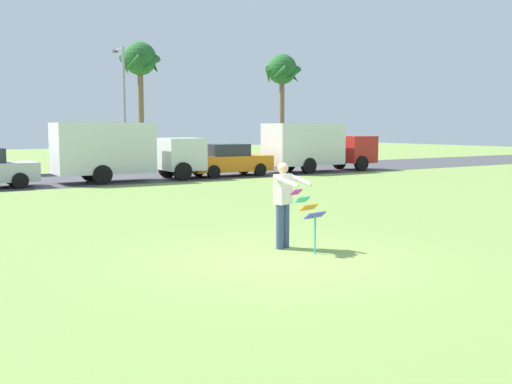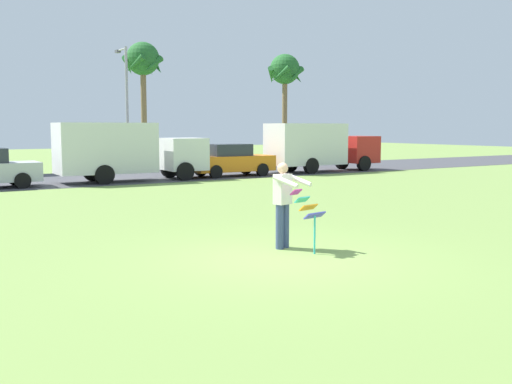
{
  "view_description": "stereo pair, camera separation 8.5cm",
  "coord_description": "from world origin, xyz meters",
  "px_view_note": "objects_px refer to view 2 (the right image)",
  "views": [
    {
      "loc": [
        -6.25,
        -8.84,
        2.44
      ],
      "look_at": [
        0.53,
        1.78,
        1.05
      ],
      "focal_mm": 41.58,
      "sensor_mm": 36.0,
      "label": 1
    },
    {
      "loc": [
        -6.18,
        -8.88,
        2.44
      ],
      "look_at": [
        0.53,
        1.78,
        1.05
      ],
      "focal_mm": 41.58,
      "sensor_mm": 36.0,
      "label": 2
    }
  ],
  "objects_px": {
    "palm_tree_centre_far": "(143,64)",
    "streetlight_pole": "(126,100)",
    "parked_truck_red_cab": "(318,146)",
    "parked_car_orange": "(231,161)",
    "kite_held": "(308,210)",
    "person_kite_flyer": "(283,202)",
    "parked_truck_white_box": "(124,150)",
    "palm_tree_far_left": "(285,73)"
  },
  "relations": [
    {
      "from": "parked_car_orange",
      "to": "palm_tree_centre_far",
      "type": "relative_size",
      "value": 0.54
    },
    {
      "from": "kite_held",
      "to": "parked_truck_red_cab",
      "type": "distance_m",
      "value": 21.07
    },
    {
      "from": "parked_car_orange",
      "to": "palm_tree_far_left",
      "type": "height_order",
      "value": "palm_tree_far_left"
    },
    {
      "from": "parked_truck_red_cab",
      "to": "palm_tree_centre_far",
      "type": "bearing_deg",
      "value": 118.16
    },
    {
      "from": "parked_truck_white_box",
      "to": "parked_truck_red_cab",
      "type": "bearing_deg",
      "value": 0.01
    },
    {
      "from": "parked_truck_red_cab",
      "to": "parked_truck_white_box",
      "type": "bearing_deg",
      "value": -179.99
    },
    {
      "from": "kite_held",
      "to": "palm_tree_far_left",
      "type": "xyz_separation_m",
      "value": [
        17.34,
        25.68,
        5.35
      ]
    },
    {
      "from": "kite_held",
      "to": "palm_tree_far_left",
      "type": "relative_size",
      "value": 0.16
    },
    {
      "from": "parked_truck_white_box",
      "to": "palm_tree_centre_far",
      "type": "xyz_separation_m",
      "value": [
        5.2,
        10.72,
        5.03
      ]
    },
    {
      "from": "palm_tree_centre_far",
      "to": "palm_tree_far_left",
      "type": "distance_m",
      "value": 10.06
    },
    {
      "from": "kite_held",
      "to": "palm_tree_centre_far",
      "type": "height_order",
      "value": "palm_tree_centre_far"
    },
    {
      "from": "person_kite_flyer",
      "to": "parked_truck_white_box",
      "type": "bearing_deg",
      "value": 81.5
    },
    {
      "from": "person_kite_flyer",
      "to": "parked_truck_white_box",
      "type": "xyz_separation_m",
      "value": [
        2.37,
        15.87,
        0.46
      ]
    },
    {
      "from": "parked_car_orange",
      "to": "streetlight_pole",
      "type": "height_order",
      "value": "streetlight_pole"
    },
    {
      "from": "palm_tree_centre_far",
      "to": "streetlight_pole",
      "type": "xyz_separation_m",
      "value": [
        -2.26,
        -3.0,
        -2.44
      ]
    },
    {
      "from": "parked_car_orange",
      "to": "streetlight_pole",
      "type": "bearing_deg",
      "value": 108.19
    },
    {
      "from": "parked_car_orange",
      "to": "parked_truck_red_cab",
      "type": "distance_m",
      "value": 5.5
    },
    {
      "from": "parked_truck_white_box",
      "to": "palm_tree_centre_far",
      "type": "distance_m",
      "value": 12.94
    },
    {
      "from": "palm_tree_centre_far",
      "to": "parked_truck_white_box",
      "type": "bearing_deg",
      "value": -115.87
    },
    {
      "from": "parked_truck_white_box",
      "to": "palm_tree_far_left",
      "type": "xyz_separation_m",
      "value": [
        15.15,
        9.22,
        4.78
      ]
    },
    {
      "from": "person_kite_flyer",
      "to": "parked_truck_white_box",
      "type": "relative_size",
      "value": 0.26
    },
    {
      "from": "parked_truck_white_box",
      "to": "parked_car_orange",
      "type": "relative_size",
      "value": 1.6
    },
    {
      "from": "parked_truck_white_box",
      "to": "parked_truck_red_cab",
      "type": "relative_size",
      "value": 1.01
    },
    {
      "from": "person_kite_flyer",
      "to": "streetlight_pole",
      "type": "height_order",
      "value": "streetlight_pole"
    },
    {
      "from": "parked_truck_white_box",
      "to": "palm_tree_centre_far",
      "type": "height_order",
      "value": "palm_tree_centre_far"
    },
    {
      "from": "person_kite_flyer",
      "to": "parked_car_orange",
      "type": "distance_m",
      "value": 17.71
    },
    {
      "from": "palm_tree_centre_far",
      "to": "palm_tree_far_left",
      "type": "height_order",
      "value": "palm_tree_centre_far"
    },
    {
      "from": "person_kite_flyer",
      "to": "kite_held",
      "type": "height_order",
      "value": "person_kite_flyer"
    },
    {
      "from": "parked_car_orange",
      "to": "palm_tree_centre_far",
      "type": "distance_m",
      "value": 12.13
    },
    {
      "from": "parked_car_orange",
      "to": "parked_truck_red_cab",
      "type": "xyz_separation_m",
      "value": [
        5.46,
        -0.0,
        0.64
      ]
    },
    {
      "from": "parked_truck_white_box",
      "to": "palm_tree_far_left",
      "type": "bearing_deg",
      "value": 31.32
    },
    {
      "from": "kite_held",
      "to": "streetlight_pole",
      "type": "relative_size",
      "value": 0.17
    },
    {
      "from": "parked_truck_white_box",
      "to": "parked_car_orange",
      "type": "height_order",
      "value": "parked_truck_white_box"
    },
    {
      "from": "kite_held",
      "to": "palm_tree_centre_far",
      "type": "xyz_separation_m",
      "value": [
        7.4,
        27.19,
        5.6
      ]
    },
    {
      "from": "kite_held",
      "to": "streetlight_pole",
      "type": "bearing_deg",
      "value": 78.01
    },
    {
      "from": "parked_truck_red_cab",
      "to": "streetlight_pole",
      "type": "distance_m",
      "value": 11.42
    },
    {
      "from": "parked_truck_red_cab",
      "to": "streetlight_pole",
      "type": "relative_size",
      "value": 0.96
    },
    {
      "from": "parked_car_orange",
      "to": "palm_tree_centre_far",
      "type": "height_order",
      "value": "palm_tree_centre_far"
    },
    {
      "from": "person_kite_flyer",
      "to": "kite_held",
      "type": "distance_m",
      "value": 0.63
    },
    {
      "from": "palm_tree_far_left",
      "to": "parked_truck_white_box",
      "type": "bearing_deg",
      "value": -148.68
    },
    {
      "from": "kite_held",
      "to": "parked_car_orange",
      "type": "relative_size",
      "value": 0.29
    },
    {
      "from": "parked_truck_white_box",
      "to": "palm_tree_far_left",
      "type": "height_order",
      "value": "palm_tree_far_left"
    }
  ]
}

